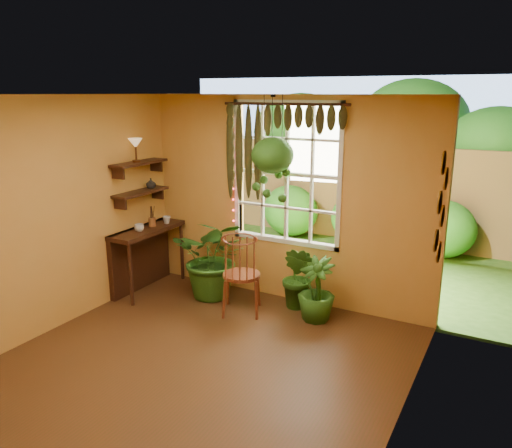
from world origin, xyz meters
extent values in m
plane|color=#522D17|center=(0.00, 0.00, 0.00)|extent=(4.50, 4.50, 0.00)
plane|color=silver|center=(0.00, 0.00, 2.70)|extent=(4.50, 4.50, 0.00)
plane|color=gold|center=(0.00, 2.25, 1.35)|extent=(4.00, 0.00, 4.00)
plane|color=gold|center=(-2.00, 0.00, 1.35)|extent=(0.00, 4.50, 4.50)
plane|color=gold|center=(2.00, 0.00, 1.35)|extent=(0.00, 4.50, 4.50)
cube|color=white|center=(0.00, 2.28, 1.70)|extent=(1.52, 0.10, 1.86)
cube|color=white|center=(0.00, 2.31, 1.70)|extent=(1.38, 0.01, 1.78)
cylinder|color=#39190F|center=(0.00, 2.17, 2.58)|extent=(1.70, 0.04, 0.04)
cube|color=#39190F|center=(-1.80, 1.60, 0.87)|extent=(0.40, 1.20, 0.06)
cube|color=#39190F|center=(-1.96, 1.60, 0.45)|extent=(0.08, 1.18, 0.90)
cylinder|color=#39190F|center=(-1.64, 1.05, 0.43)|extent=(0.05, 0.05, 0.86)
cylinder|color=#39190F|center=(-1.64, 2.15, 0.43)|extent=(0.05, 0.05, 0.86)
cube|color=#39190F|center=(-1.88, 1.60, 1.40)|extent=(0.25, 0.90, 0.04)
cube|color=#39190F|center=(-1.88, 1.60, 1.80)|extent=(0.25, 0.90, 0.04)
cube|color=#2A5217|center=(0.00, 7.25, -0.02)|extent=(14.00, 10.00, 0.04)
cube|color=brown|center=(0.00, 5.45, 0.90)|extent=(12.00, 0.10, 1.80)
plane|color=#8DAFED|center=(0.00, 9.05, 1.55)|extent=(12.00, 0.00, 12.00)
cylinder|color=brown|center=(-0.27, 1.56, 0.50)|extent=(0.63, 0.63, 0.04)
torus|color=brown|center=(-0.18, 1.38, 1.04)|extent=(0.42, 0.22, 0.45)
imported|color=#194412|center=(-0.84, 1.82, 0.57)|extent=(1.25, 1.17, 1.13)
imported|color=#194412|center=(0.33, 2.00, 0.43)|extent=(0.58, 0.54, 0.85)
imported|color=#194412|center=(0.65, 1.80, 0.40)|extent=(0.56, 0.56, 0.80)
ellipsoid|color=black|center=(-0.06, 1.99, 1.89)|extent=(0.31, 0.31, 0.19)
ellipsoid|color=#194412|center=(-0.06, 1.99, 1.97)|extent=(0.53, 0.53, 0.45)
imported|color=silver|center=(-1.78, 1.42, 0.95)|extent=(0.15, 0.15, 0.10)
imported|color=beige|center=(-1.72, 1.93, 0.95)|extent=(0.14, 0.14, 0.11)
cylinder|color=brown|center=(-1.80, 1.71, 0.96)|extent=(0.10, 0.10, 0.12)
imported|color=#B2AD99|center=(-1.87, 1.81, 1.49)|extent=(0.18, 0.18, 0.14)
cylinder|color=#593119|center=(-1.86, 1.53, 1.83)|extent=(0.11, 0.11, 0.03)
cylinder|color=#593119|center=(-1.86, 1.53, 1.93)|extent=(0.03, 0.03, 0.19)
cone|color=slate|center=(-1.86, 1.53, 2.07)|extent=(0.19, 0.19, 0.13)
camera|label=1|loc=(2.70, -3.53, 2.72)|focal=35.00mm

